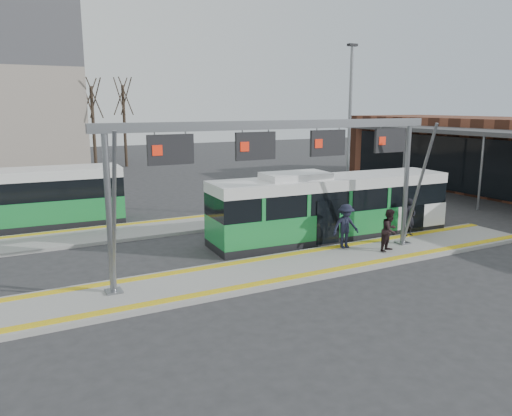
{
  "coord_description": "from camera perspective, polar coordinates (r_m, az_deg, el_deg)",
  "views": [
    {
      "loc": [
        -9.42,
        -14.77,
        5.86
      ],
      "look_at": [
        -0.06,
        3.0,
        1.71
      ],
      "focal_mm": 35.0,
      "sensor_mm": 36.0,
      "label": 1
    }
  ],
  "objects": [
    {
      "name": "tree_mid",
      "position": [
        50.13,
        -14.95,
        12.18
      ],
      "size": [
        1.4,
        1.4,
        8.76
      ],
      "color": "#382B21",
      "rests_on": "ground"
    },
    {
      "name": "platform_second",
      "position": [
        24.11,
        -13.97,
        -2.57
      ],
      "size": [
        20.0,
        3.0,
        0.15
      ],
      "primitive_type": "cube",
      "color": "gray",
      "rests_on": "ground"
    },
    {
      "name": "passenger_a",
      "position": [
        23.09,
        17.16,
        -1.02
      ],
      "size": [
        0.66,
        0.47,
        1.69
      ],
      "primitive_type": "imported",
      "rotation": [
        0.0,
        0.0,
        0.11
      ],
      "color": "black",
      "rests_on": "platform_main"
    },
    {
      "name": "hero_bus",
      "position": [
        22.43,
        8.57,
        0.07
      ],
      "size": [
        11.26,
        2.99,
        3.06
      ],
      "rotation": [
        0.0,
        0.0,
        -0.06
      ],
      "color": "black",
      "rests_on": "ground"
    },
    {
      "name": "passenger_b",
      "position": [
        20.51,
        15.04,
        -2.46
      ],
      "size": [
        0.99,
        0.89,
        1.7
      ],
      "primitive_type": "imported",
      "rotation": [
        0.0,
        0.0,
        0.35
      ],
      "color": "black",
      "rests_on": "platform_main"
    },
    {
      "name": "gantry",
      "position": [
        17.62,
        3.36,
        6.56
      ],
      "size": [
        13.0,
        1.68,
        5.2
      ],
      "color": "slate",
      "rests_on": "platform_main"
    },
    {
      "name": "tactile_main",
      "position": [
        18.42,
        4.55,
        -6.4
      ],
      "size": [
        22.0,
        2.65,
        0.02
      ],
      "color": "yellow",
      "rests_on": "platform_main"
    },
    {
      "name": "passenger_c",
      "position": [
        20.53,
        10.21,
        -2.05
      ],
      "size": [
        1.23,
        0.78,
        1.82
      ],
      "primitive_type": "imported",
      "rotation": [
        0.0,
        0.0,
        -0.09
      ],
      "color": "black",
      "rests_on": "platform_main"
    },
    {
      "name": "tactile_second",
      "position": [
        25.18,
        -14.62,
        -1.81
      ],
      "size": [
        20.0,
        0.35,
        0.02
      ],
      "color": "yellow",
      "rests_on": "platform_second"
    },
    {
      "name": "tree_left",
      "position": [
        45.75,
        -18.27,
        11.79
      ],
      "size": [
        1.4,
        1.4,
        8.46
      ],
      "color": "#382B21",
      "rests_on": "ground"
    },
    {
      "name": "platform_main",
      "position": [
        18.45,
        4.55,
        -6.65
      ],
      "size": [
        22.0,
        3.0,
        0.15
      ],
      "primitive_type": "cube",
      "color": "gray",
      "rests_on": "ground"
    },
    {
      "name": "ground",
      "position": [
        18.47,
        4.55,
        -6.87
      ],
      "size": [
        120.0,
        120.0,
        0.0
      ],
      "primitive_type": "plane",
      "color": "#2D2D30",
      "rests_on": "ground"
    },
    {
      "name": "lamp_east",
      "position": [
        25.98,
        10.61,
        8.81
      ],
      "size": [
        0.5,
        0.25,
        8.82
      ],
      "color": "slate",
      "rests_on": "ground"
    }
  ]
}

